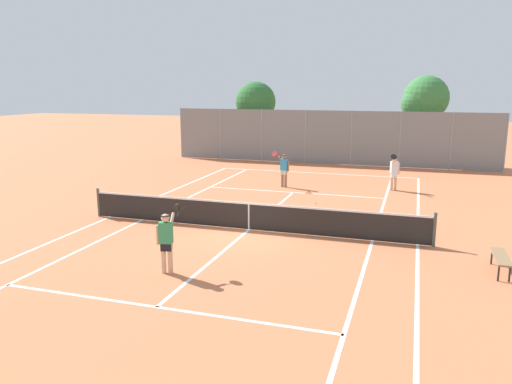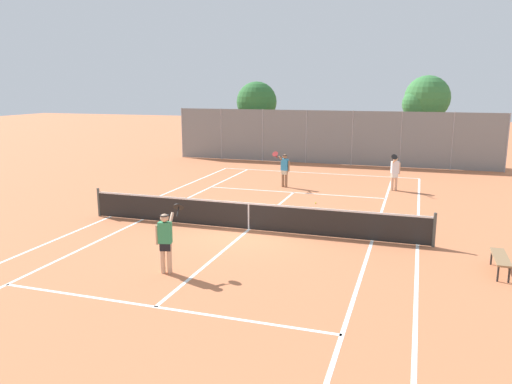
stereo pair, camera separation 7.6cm
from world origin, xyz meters
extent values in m
plane|color=#C67047|center=(0.00, 0.00, 0.00)|extent=(120.00, 120.00, 0.00)
cube|color=white|center=(0.00, 11.90, 0.00)|extent=(11.00, 0.10, 0.01)
cube|color=white|center=(-5.50, 0.00, 0.00)|extent=(0.10, 23.80, 0.01)
cube|color=white|center=(5.50, 0.00, 0.00)|extent=(0.10, 23.80, 0.01)
cube|color=white|center=(-4.13, 0.00, 0.00)|extent=(0.10, 23.80, 0.01)
cube|color=white|center=(4.13, 0.00, 0.00)|extent=(0.10, 23.80, 0.01)
cube|color=white|center=(0.00, -6.40, 0.00)|extent=(8.26, 0.10, 0.01)
cube|color=white|center=(0.00, 6.40, 0.00)|extent=(8.26, 0.10, 0.01)
cube|color=white|center=(0.00, 0.00, 0.00)|extent=(0.10, 12.80, 0.01)
cylinder|color=#474C47|center=(-5.95, 0.00, 0.53)|extent=(0.10, 0.10, 1.07)
cylinder|color=#474C47|center=(5.95, 0.00, 0.53)|extent=(0.10, 0.10, 1.07)
cube|color=black|center=(0.00, 0.00, 0.46)|extent=(11.90, 0.02, 0.89)
cube|color=white|center=(0.00, 0.00, 0.92)|extent=(11.90, 0.03, 0.06)
cube|color=white|center=(0.00, 0.00, 0.44)|extent=(0.05, 0.03, 0.89)
cylinder|color=#D8A884|center=(-0.84, -4.49, 0.41)|extent=(0.13, 0.13, 0.82)
cylinder|color=#D8A884|center=(-0.67, -4.44, 0.41)|extent=(0.13, 0.13, 0.82)
cube|color=black|center=(-0.75, -4.46, 0.74)|extent=(0.32, 0.24, 0.24)
cube|color=#338C59|center=(-0.75, -4.46, 1.10)|extent=(0.38, 0.28, 0.56)
sphere|color=#D8A884|center=(-0.75, -4.46, 1.49)|extent=(0.22, 0.22, 0.22)
cylinder|color=black|center=(-0.75, -4.46, 1.56)|extent=(0.23, 0.23, 0.02)
cylinder|color=#D8A884|center=(-0.97, -4.52, 1.04)|extent=(0.08, 0.08, 0.52)
cylinder|color=#D8A884|center=(-0.66, -4.30, 1.39)|extent=(0.19, 0.46, 0.35)
cylinder|color=black|center=(-0.60, -4.01, 1.55)|extent=(0.09, 0.25, 0.22)
cylinder|color=black|center=(-0.63, -3.90, 1.66)|extent=(0.32, 0.26, 0.23)
cylinder|color=#936B4C|center=(-0.65, 7.50, 0.41)|extent=(0.13, 0.13, 0.82)
cylinder|color=#936B4C|center=(-0.82, 7.54, 0.41)|extent=(0.13, 0.13, 0.82)
cube|color=beige|center=(-0.73, 7.52, 0.74)|extent=(0.31, 0.23, 0.24)
cube|color=#3399D8|center=(-0.73, 7.52, 1.10)|extent=(0.37, 0.26, 0.56)
sphere|color=#936B4C|center=(-0.73, 7.52, 1.49)|extent=(0.22, 0.22, 0.22)
cylinder|color=black|center=(-0.73, 7.52, 1.56)|extent=(0.23, 0.23, 0.02)
cylinder|color=#936B4C|center=(-0.52, 7.48, 1.04)|extent=(0.08, 0.08, 0.52)
cylinder|color=#936B4C|center=(-0.89, 7.40, 1.39)|extent=(0.16, 0.46, 0.35)
cylinder|color=maroon|center=(-1.06, 7.17, 1.55)|extent=(0.08, 0.25, 0.22)
cylinder|color=maroon|center=(-1.08, 7.05, 1.66)|extent=(0.31, 0.24, 0.23)
cylinder|color=#D8A884|center=(4.44, 8.37, 0.41)|extent=(0.13, 0.13, 0.82)
cylinder|color=#D8A884|center=(4.28, 8.30, 0.41)|extent=(0.13, 0.13, 0.82)
cube|color=white|center=(4.36, 8.33, 0.74)|extent=(0.33, 0.28, 0.24)
cube|color=white|center=(4.36, 8.33, 1.10)|extent=(0.39, 0.32, 0.56)
sphere|color=#D8A884|center=(4.36, 8.33, 1.49)|extent=(0.22, 0.22, 0.22)
cylinder|color=black|center=(4.36, 8.33, 1.56)|extent=(0.23, 0.23, 0.02)
cylinder|color=#D8A884|center=(4.56, 8.42, 1.04)|extent=(0.08, 0.08, 0.52)
cylinder|color=#D8A884|center=(4.30, 8.15, 1.39)|extent=(0.26, 0.45, 0.35)
cylinder|color=black|center=(4.28, 7.86, 1.55)|extent=(0.13, 0.24, 0.22)
cylinder|color=black|center=(4.33, 7.75, 1.66)|extent=(0.34, 0.29, 0.23)
sphere|color=#D1DB33|center=(1.66, 0.75, 0.03)|extent=(0.07, 0.07, 0.07)
sphere|color=#D1DB33|center=(1.41, 4.51, 0.03)|extent=(0.07, 0.07, 0.07)
cube|color=olive|center=(7.55, -1.78, 0.44)|extent=(0.36, 1.50, 0.05)
cylinder|color=#262626|center=(7.43, -2.42, 0.21)|extent=(0.05, 0.05, 0.41)
cylinder|color=#262626|center=(7.43, -1.15, 0.21)|extent=(0.05, 0.05, 0.41)
cylinder|color=#262626|center=(7.68, -2.42, 0.21)|extent=(0.05, 0.05, 0.41)
cylinder|color=#262626|center=(7.68, -1.15, 0.21)|extent=(0.05, 0.05, 0.41)
cylinder|color=gray|center=(-10.08, 15.44, 1.68)|extent=(0.08, 0.08, 3.35)
cylinder|color=gray|center=(-7.20, 15.44, 1.68)|extent=(0.08, 0.08, 3.35)
cylinder|color=gray|center=(-4.32, 15.44, 1.68)|extent=(0.08, 0.08, 3.35)
cylinder|color=gray|center=(-1.44, 15.44, 1.68)|extent=(0.08, 0.08, 3.35)
cylinder|color=gray|center=(1.44, 15.44, 1.68)|extent=(0.08, 0.08, 3.35)
cylinder|color=gray|center=(4.32, 15.44, 1.68)|extent=(0.08, 0.08, 3.35)
cylinder|color=gray|center=(7.20, 15.44, 1.68)|extent=(0.08, 0.08, 3.35)
cylinder|color=gray|center=(10.08, 15.44, 1.68)|extent=(0.08, 0.08, 3.35)
cube|color=slate|center=(0.00, 15.44, 1.68)|extent=(20.16, 0.02, 3.31)
cylinder|color=brown|center=(-5.32, 17.26, 1.40)|extent=(0.31, 0.31, 2.80)
sphere|color=#2D6B33|center=(-5.32, 17.26, 3.75)|extent=(2.73, 2.73, 2.73)
sphere|color=#2D6B33|center=(-5.23, 16.92, 3.41)|extent=(1.50, 1.50, 1.50)
cylinder|color=brown|center=(5.67, 17.44, 1.56)|extent=(0.24, 0.24, 3.11)
sphere|color=#387A3D|center=(5.67, 17.44, 4.08)|extent=(2.76, 2.76, 2.76)
sphere|color=#387A3D|center=(5.12, 17.05, 3.73)|extent=(1.85, 1.85, 1.85)
camera|label=1|loc=(5.24, -15.51, 4.80)|focal=35.00mm
camera|label=2|loc=(5.31, -15.49, 4.80)|focal=35.00mm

